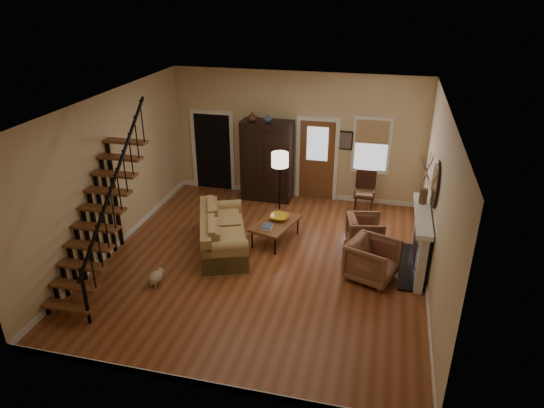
% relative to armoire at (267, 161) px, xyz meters
% --- Properties ---
extents(room, '(7.00, 7.33, 3.30)m').
position_rel_armoire_xyz_m(room, '(0.29, -1.39, 0.46)').
color(room, brown).
rests_on(room, ground).
extents(staircase, '(0.94, 2.80, 3.20)m').
position_rel_armoire_xyz_m(staircase, '(-2.08, -4.45, 0.55)').
color(staircase, brown).
rests_on(staircase, ground).
extents(fireplace, '(0.33, 1.95, 2.30)m').
position_rel_armoire_xyz_m(fireplace, '(3.83, -2.65, -0.31)').
color(fireplace, black).
rests_on(fireplace, ground).
extents(armoire, '(1.30, 0.60, 2.10)m').
position_rel_armoire_xyz_m(armoire, '(0.00, 0.00, 0.00)').
color(armoire, black).
rests_on(armoire, ground).
extents(vase_a, '(0.24, 0.24, 0.25)m').
position_rel_armoire_xyz_m(vase_a, '(-0.35, -0.10, 1.17)').
color(vase_a, '#4C2619').
rests_on(vase_a, armoire).
extents(vase_b, '(0.20, 0.20, 0.21)m').
position_rel_armoire_xyz_m(vase_b, '(0.05, -0.10, 1.16)').
color(vase_b, '#334C60').
rests_on(vase_b, armoire).
extents(sofa, '(1.64, 2.34, 0.80)m').
position_rel_armoire_xyz_m(sofa, '(-0.26, -2.83, -0.65)').
color(sofa, '#A8884C').
rests_on(sofa, ground).
extents(coffee_table, '(1.02, 1.37, 0.47)m').
position_rel_armoire_xyz_m(coffee_table, '(0.76, -2.23, -0.82)').
color(coffee_table, brown).
rests_on(coffee_table, ground).
extents(bowl, '(0.42, 0.42, 0.10)m').
position_rel_armoire_xyz_m(bowl, '(0.81, -2.08, -0.53)').
color(bowl, gold).
rests_on(bowl, coffee_table).
extents(books, '(0.22, 0.30, 0.06)m').
position_rel_armoire_xyz_m(books, '(0.64, -2.53, -0.55)').
color(books, beige).
rests_on(books, coffee_table).
extents(armchair_left, '(1.12, 1.11, 0.80)m').
position_rel_armoire_xyz_m(armchair_left, '(2.91, -3.23, -0.65)').
color(armchair_left, brown).
rests_on(armchair_left, ground).
extents(armchair_right, '(0.90, 0.88, 0.70)m').
position_rel_armoire_xyz_m(armchair_right, '(2.69, -1.98, -0.70)').
color(armchair_right, brown).
rests_on(armchair_right, ground).
extents(floor_lamp, '(0.48, 0.48, 1.73)m').
position_rel_armoire_xyz_m(floor_lamp, '(0.62, -1.23, -0.19)').
color(floor_lamp, black).
rests_on(floor_lamp, ground).
extents(side_chair, '(0.54, 0.54, 1.02)m').
position_rel_armoire_xyz_m(side_chair, '(2.55, -0.20, -0.54)').
color(side_chair, '#361C11').
rests_on(side_chair, ground).
extents(dog, '(0.28, 0.42, 0.29)m').
position_rel_armoire_xyz_m(dog, '(-1.08, -4.44, -0.91)').
color(dog, tan).
rests_on(dog, ground).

